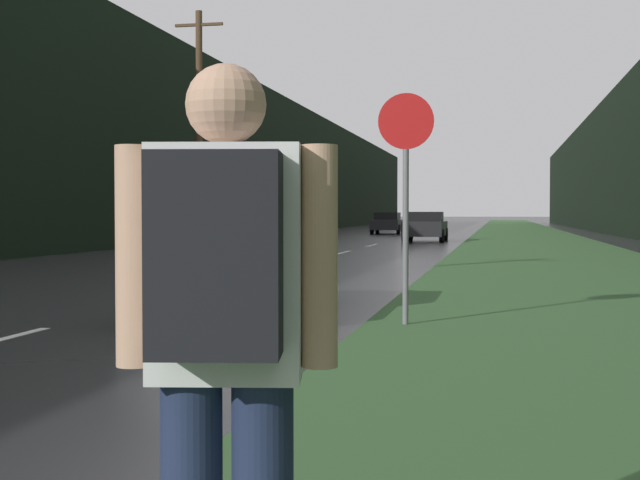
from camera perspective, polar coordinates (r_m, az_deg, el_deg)
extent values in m
cube|color=#33562D|center=(40.38, 13.45, -0.15)|extent=(6.00, 240.00, 0.02)
cube|color=silver|center=(15.69, -7.49, -3.06)|extent=(0.12, 3.00, 0.01)
cube|color=silver|center=(22.41, -1.68, -1.61)|extent=(0.12, 3.00, 0.01)
cube|color=silver|center=(29.26, 1.42, -0.82)|extent=(0.12, 3.00, 0.01)
cube|color=silver|center=(36.17, 3.35, -0.33)|extent=(0.12, 3.00, 0.01)
cube|color=black|center=(52.49, -4.75, 5.12)|extent=(2.00, 140.00, 8.81)
cylinder|color=#4C3823|center=(32.86, -7.73, 6.97)|extent=(0.24, 0.24, 8.62)
cube|color=#4C3823|center=(33.42, -7.76, 13.49)|extent=(1.80, 0.10, 0.10)
cylinder|color=slate|center=(10.38, 5.50, 0.14)|extent=(0.07, 0.07, 2.05)
cylinder|color=#B71414|center=(10.43, 5.52, 7.58)|extent=(0.65, 0.02, 0.65)
cube|color=white|center=(2.39, -6.01, -1.45)|extent=(0.43, 0.29, 0.63)
sphere|color=tan|center=(2.40, -6.05, 8.63)|extent=(0.22, 0.22, 0.22)
cylinder|color=tan|center=(2.43, -11.84, -1.01)|extent=(0.10, 0.10, 0.59)
cylinder|color=tan|center=(2.37, -0.03, -1.05)|extent=(0.10, 0.10, 0.59)
cube|color=black|center=(2.19, -6.71, -0.93)|extent=(0.35, 0.23, 0.50)
cube|color=#9E9EA3|center=(11.78, -4.95, -1.80)|extent=(1.72, 4.17, 0.63)
cube|color=#5E5E61|center=(11.96, -4.67, 0.93)|extent=(1.47, 1.88, 0.49)
cylinder|color=black|center=(10.35, -2.60, -3.87)|extent=(0.20, 0.61, 0.61)
cylinder|color=black|center=(10.86, -11.03, -3.63)|extent=(0.20, 0.61, 0.61)
cylinder|color=black|center=(12.86, 0.19, -2.76)|extent=(0.20, 0.61, 0.61)
cylinder|color=black|center=(13.28, -6.77, -2.63)|extent=(0.20, 0.61, 0.61)
cube|color=black|center=(40.96, 6.77, 0.73)|extent=(1.74, 4.55, 0.65)
cube|color=black|center=(41.18, 6.80, 1.50)|extent=(1.48, 2.05, 0.44)
cylinder|color=black|center=(39.50, 7.80, 0.27)|extent=(0.20, 0.60, 0.60)
cylinder|color=black|center=(39.64, 5.42, 0.28)|extent=(0.20, 0.60, 0.60)
cylinder|color=black|center=(42.31, 8.04, 0.36)|extent=(0.20, 0.60, 0.60)
cylinder|color=black|center=(42.44, 5.81, 0.38)|extent=(0.20, 0.60, 0.60)
cube|color=black|center=(55.54, 4.35, 0.99)|extent=(1.71, 4.10, 0.61)
cube|color=black|center=(55.33, 4.33, 1.53)|extent=(1.45, 1.84, 0.45)
cylinder|color=black|center=(56.91, 3.70, 0.73)|extent=(0.20, 0.61, 0.61)
cylinder|color=black|center=(56.71, 5.33, 0.72)|extent=(0.20, 0.61, 0.61)
cylinder|color=black|center=(54.39, 3.34, 0.69)|extent=(0.20, 0.61, 0.61)
cylinder|color=black|center=(54.18, 5.04, 0.68)|extent=(0.20, 0.61, 0.61)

